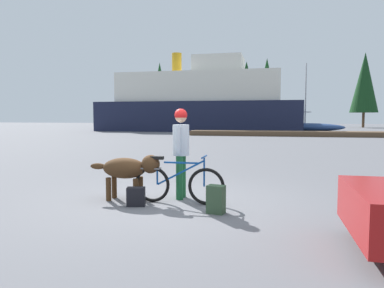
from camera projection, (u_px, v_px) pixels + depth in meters
ground_plane at (174, 202)px, 6.82m from camera, size 160.00×160.00×0.00m
bicycle at (178, 184)px, 6.70m from camera, size 1.71×0.44×0.89m
person_cyclist at (181, 144)px, 7.07m from camera, size 0.32×0.53×1.75m
dog at (129, 169)px, 6.94m from camera, size 1.41×0.46×0.88m
backpack at (216, 199)px, 6.02m from camera, size 0.32×0.26×0.47m
handbag_pannier at (136, 197)px, 6.52m from camera, size 0.35×0.25×0.34m
dock_pier at (286, 133)px, 30.39m from camera, size 15.91×2.48×0.40m
ferry_boat at (200, 103)px, 41.33m from camera, size 22.20×8.03×8.82m
sailboat_moored at (305, 127)px, 39.42m from camera, size 8.24×2.31×7.31m
pine_tree_far_left at (160, 88)px, 61.62m from camera, size 3.43×3.43×10.71m
pine_tree_center at (246, 84)px, 58.05m from camera, size 3.75×3.75×10.34m
pine_tree_far_right at (365, 83)px, 53.05m from camera, size 3.92×3.92×10.94m
pine_tree_mid_back at (267, 85)px, 62.92m from camera, size 4.11×4.11×11.64m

